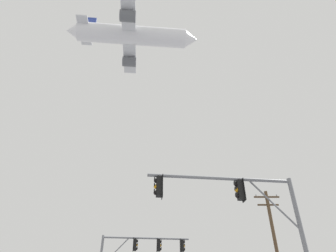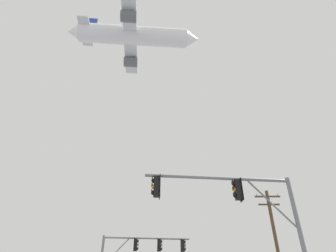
{
  "view_description": "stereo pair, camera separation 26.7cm",
  "coord_description": "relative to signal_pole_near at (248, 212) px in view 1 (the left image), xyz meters",
  "views": [
    {
      "loc": [
        -0.06,
        -4.85,
        1.34
      ],
      "look_at": [
        -0.08,
        17.73,
        16.05
      ],
      "focal_mm": 31.04,
      "sensor_mm": 36.0,
      "label": 1
    },
    {
      "loc": [
        0.21,
        -4.85,
        1.34
      ],
      "look_at": [
        -0.08,
        17.73,
        16.05
      ],
      "focal_mm": 31.04,
      "sensor_mm": 36.0,
      "label": 2
    }
  ],
  "objects": [
    {
      "name": "utility_pole",
      "position": [
        5.14,
        11.94,
        0.43
      ],
      "size": [
        2.2,
        0.28,
        10.47
      ],
      "color": "brown",
      "rests_on": "ground"
    },
    {
      "name": "signal_pole_near",
      "position": [
        0.0,
        0.0,
        0.0
      ],
      "size": [
        6.79,
        1.04,
        6.78
      ],
      "color": "slate",
      "rests_on": "ground"
    },
    {
      "name": "airplane",
      "position": [
        -10.31,
        24.35,
        41.02
      ],
      "size": [
        25.19,
        19.47,
        6.86
      ],
      "color": "white"
    }
  ]
}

